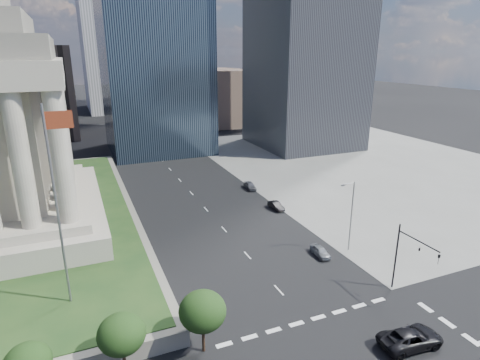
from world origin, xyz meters
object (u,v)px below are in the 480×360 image
parked_sedan_mid (276,206)px  flagpole (57,198)px  traffic_signal_ne (409,254)px  pickup_truck (411,338)px  parked_sedan_near (320,251)px  parked_sedan_far (250,186)px  street_lamp_north (351,212)px

parked_sedan_mid → flagpole: bearing=-154.2°
traffic_signal_ne → parked_sedan_mid: 29.02m
pickup_truck → traffic_signal_ne: bearing=-36.1°
parked_sedan_mid → parked_sedan_near: bearing=-100.8°
parked_sedan_far → parked_sedan_near: bearing=-90.1°
traffic_signal_ne → street_lamp_north: size_ratio=0.80×
traffic_signal_ne → parked_sedan_mid: bearing=92.4°
street_lamp_north → parked_sedan_mid: size_ratio=2.57×
traffic_signal_ne → pickup_truck: traffic_signal_ne is taller
flagpole → street_lamp_north: bearing=1.6°
parked_sedan_far → flagpole: bearing=-133.3°
pickup_truck → parked_sedan_far: 46.94m
traffic_signal_ne → parked_sedan_far: size_ratio=1.92×
flagpole → traffic_signal_ne: bearing=-16.7°
pickup_truck → parked_sedan_near: pickup_truck is taller
flagpole → street_lamp_north: size_ratio=2.00×
pickup_truck → parked_sedan_near: size_ratio=1.65×
street_lamp_north → pickup_truck: street_lamp_north is taller
flagpole → parked_sedan_far: 46.45m
street_lamp_north → parked_sedan_near: 6.63m
pickup_truck → flagpole: bearing=63.9°
street_lamp_north → flagpole: bearing=-178.4°
flagpole → parked_sedan_near: bearing=2.1°
parked_sedan_near → parked_sedan_mid: (2.30, 17.18, -0.00)m
flagpole → pickup_truck: bearing=-30.3°
flagpole → parked_sedan_mid: (33.13, 18.33, -12.47)m
street_lamp_north → parked_sedan_far: size_ratio=2.40×
parked_sedan_mid → parked_sedan_far: (0.20, 11.56, 0.07)m
flagpole → parked_sedan_mid: 39.86m
parked_sedan_near → parked_sedan_far: parked_sedan_far is taller
flagpole → parked_sedan_near: 33.28m
pickup_truck → street_lamp_north: bearing=-15.4°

